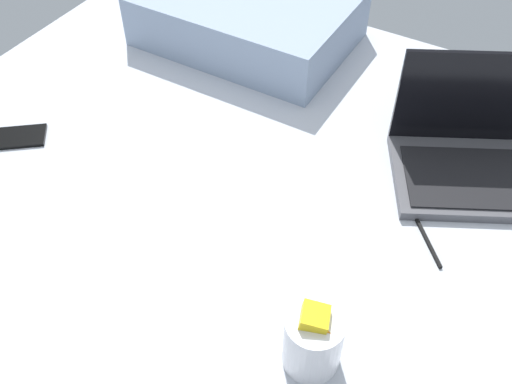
# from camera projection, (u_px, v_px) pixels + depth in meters

# --- Properties ---
(bed_mattress) EXTENTS (1.80, 1.40, 0.18)m
(bed_mattress) POSITION_uv_depth(u_px,v_px,m) (295.00, 245.00, 1.20)
(bed_mattress) COLOR #B7BCC6
(bed_mattress) RESTS_ON ground
(laptop) EXTENTS (0.40, 0.36, 0.23)m
(laptop) POSITION_uv_depth(u_px,v_px,m) (477.00, 154.00, 1.19)
(laptop) COLOR #4C4C51
(laptop) RESTS_ON bed_mattress
(snack_cup) EXTENTS (0.09, 0.09, 0.13)m
(snack_cup) POSITION_uv_depth(u_px,v_px,m) (313.00, 340.00, 0.89)
(snack_cup) COLOR silver
(snack_cup) RESTS_ON bed_mattress
(cell_phone) EXTENTS (0.15, 0.14, 0.01)m
(cell_phone) POSITION_uv_depth(u_px,v_px,m) (12.00, 138.00, 1.28)
(cell_phone) COLOR black
(cell_phone) RESTS_ON bed_mattress
(pillow) EXTENTS (0.52, 0.36, 0.13)m
(pillow) POSITION_uv_depth(u_px,v_px,m) (247.00, 17.00, 1.50)
(pillow) COLOR #8C9EB7
(pillow) RESTS_ON bed_mattress
(charger_cable) EXTENTS (0.12, 0.13, 0.01)m
(charger_cable) POSITION_uv_depth(u_px,v_px,m) (423.00, 232.00, 1.10)
(charger_cable) COLOR black
(charger_cable) RESTS_ON bed_mattress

